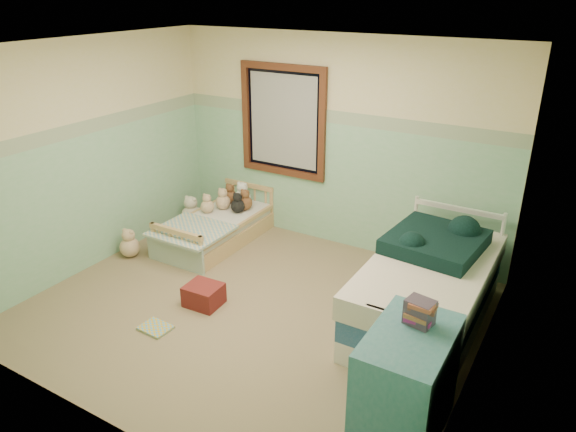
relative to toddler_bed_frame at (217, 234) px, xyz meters
The scene contains 29 objects.
floor 1.63m from the toddler_bed_frame, 40.31° to the right, with size 4.20×3.60×0.02m, color #7F7050.
ceiling 2.91m from the toddler_bed_frame, 40.31° to the right, with size 4.20×3.60×0.02m, color silver.
wall_back 1.85m from the toddler_bed_frame, 31.22° to the left, with size 4.20×0.04×2.50m, color beige.
wall_front 3.31m from the toddler_bed_frame, 66.53° to the right, with size 4.20×0.04×2.50m, color beige.
wall_left 1.78m from the toddler_bed_frame, 129.40° to the right, with size 0.04×3.60×2.50m, color beige.
wall_right 3.68m from the toddler_bed_frame, 17.46° to the right, with size 0.04×3.60×2.50m, color beige.
wainscot_mint 1.58m from the toddler_bed_frame, 30.71° to the left, with size 4.20×0.01×1.50m, color #78B687.
border_strip 2.06m from the toddler_bed_frame, 30.71° to the left, with size 4.20×0.01×0.15m, color #4C6B54.
window_frame 1.62m from the toddler_bed_frame, 52.87° to the left, with size 1.16×0.06×1.36m, color #422215.
window_blinds 1.62m from the toddler_bed_frame, 53.26° to the left, with size 0.92×0.01×1.12m, color #B9B9B5.
toddler_bed_frame is the anchor object (origin of this frame).
toddler_mattress 0.16m from the toddler_bed_frame, ahead, with size 0.69×1.45×0.12m, color silver.
patchwork_quilt 0.53m from the toddler_bed_frame, 90.00° to the right, with size 0.82×0.76×0.03m, color #5F97B3.
plush_bed_brown 0.60m from the toddler_bed_frame, 106.70° to the left, with size 0.18×0.18×0.18m, color brown.
plush_bed_white 0.60m from the toddler_bed_frame, 84.29° to the left, with size 0.22×0.22×0.22m, color silver.
plush_bed_tan 0.43m from the toddler_bed_frame, 109.65° to the left, with size 0.19×0.19×0.19m, color #D3B089.
plush_bed_dark 0.44m from the toddler_bed_frame, 65.10° to the left, with size 0.18×0.18×0.18m, color black.
plush_floor_cream 0.64m from the toddler_bed_frame, 159.52° to the left, with size 0.27×0.27×0.27m, color beige.
plush_floor_tan 1.07m from the toddler_bed_frame, 126.64° to the right, with size 0.24×0.24×0.24m, color #D3B089.
twin_bed_frame 2.82m from the toddler_bed_frame, ahead, with size 0.96×1.92×0.22m, color white.
twin_boxspring 2.83m from the toddler_bed_frame, ahead, with size 0.96×1.92×0.22m, color #175384.
twin_mattress 2.86m from the toddler_bed_frame, ahead, with size 1.00×1.95×0.22m, color silver.
teal_blanket 2.81m from the toddler_bed_frame, ahead, with size 0.81×0.86×0.14m, color black.
dresser 3.58m from the toddler_bed_frame, 30.72° to the right, with size 0.53×0.84×0.84m, color #2D727E.
book_stack 3.59m from the toddler_bed_frame, 28.67° to the right, with size 0.18×0.14×0.18m, color #533137.
red_pillow 1.46m from the toddler_bed_frame, 57.70° to the right, with size 0.35×0.30×0.22m, color #A41712.
floor_book 1.92m from the toddler_bed_frame, 70.03° to the right, with size 0.29×0.22×0.03m, color gold.
extra_plush_0 0.53m from the toddler_bed_frame, 68.78° to the left, with size 0.18×0.18×0.18m, color brown.
extra_plush_1 0.37m from the toddler_bed_frame, 157.78° to the left, with size 0.17×0.17×0.17m, color #D3B089.
Camera 1 is at (2.63, -3.73, 2.98)m, focal length 33.48 mm.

